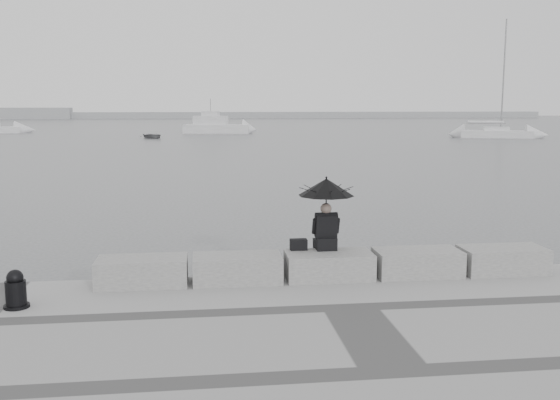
{
  "coord_description": "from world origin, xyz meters",
  "views": [
    {
      "loc": [
        -2.28,
        -11.49,
        3.72
      ],
      "look_at": [
        -0.49,
        3.0,
        1.47
      ],
      "focal_mm": 40.0,
      "sensor_mm": 36.0,
      "label": 1
    }
  ],
  "objects": [
    {
      "name": "distant_landmass",
      "position": [
        -8.14,
        154.51,
        0.9
      ],
      "size": [
        180.0,
        8.0,
        2.8
      ],
      "color": "#939698",
      "rests_on": "ground"
    },
    {
      "name": "seated_person",
      "position": [
        -0.01,
        -0.19,
        1.98
      ],
      "size": [
        1.06,
        1.06,
        1.39
      ],
      "rotation": [
        0.0,
        0.0,
        0.01
      ],
      "color": "black",
      "rests_on": "stone_block_centre"
    },
    {
      "name": "stone_block_far_right",
      "position": [
        3.4,
        -0.45,
        0.75
      ],
      "size": [
        1.6,
        0.8,
        0.5
      ],
      "primitive_type": "cube",
      "color": "slate",
      "rests_on": "promenade"
    },
    {
      "name": "sailboat_right",
      "position": [
        30.05,
        54.42,
        0.53
      ],
      "size": [
        7.97,
        4.88,
        12.9
      ],
      "rotation": [
        0.0,
        0.0,
        -0.35
      ],
      "color": "white",
      "rests_on": "ground"
    },
    {
      "name": "motor_cruiser",
      "position": [
        -0.4,
        68.98,
        0.89
      ],
      "size": [
        8.76,
        4.45,
        4.5
      ],
      "rotation": [
        0.0,
        0.0,
        -0.21
      ],
      "color": "white",
      "rests_on": "ground"
    },
    {
      "name": "mooring_bollard",
      "position": [
        -5.27,
        -1.49,
        0.77
      ],
      "size": [
        0.4,
        0.4,
        0.63
      ],
      "color": "black",
      "rests_on": "promenade"
    },
    {
      "name": "stone_block_centre",
      "position": [
        0.0,
        -0.45,
        0.75
      ],
      "size": [
        1.6,
        0.8,
        0.5
      ],
      "primitive_type": "cube",
      "color": "slate",
      "rests_on": "promenade"
    },
    {
      "name": "dinghy",
      "position": [
        -7.7,
        58.49,
        0.28
      ],
      "size": [
        3.46,
        3.01,
        0.55
      ],
      "primitive_type": "imported",
      "rotation": [
        0.0,
        0.0,
        0.61
      ],
      "color": "gray",
      "rests_on": "ground"
    },
    {
      "name": "stone_block_left",
      "position": [
        -1.7,
        -0.45,
        0.75
      ],
      "size": [
        1.6,
        0.8,
        0.5
      ],
      "primitive_type": "cube",
      "color": "slate",
      "rests_on": "promenade"
    },
    {
      "name": "bag",
      "position": [
        -0.53,
        -0.16,
        1.1
      ],
      "size": [
        0.32,
        0.18,
        0.2
      ],
      "primitive_type": "cube",
      "color": "black",
      "rests_on": "stone_block_centre"
    },
    {
      "name": "stone_block_far_left",
      "position": [
        -3.4,
        -0.45,
        0.75
      ],
      "size": [
        1.6,
        0.8,
        0.5
      ],
      "primitive_type": "cube",
      "color": "slate",
      "rests_on": "promenade"
    },
    {
      "name": "ground",
      "position": [
        0.0,
        0.0,
        0.0
      ],
      "size": [
        360.0,
        360.0,
        0.0
      ],
      "primitive_type": "plane",
      "color": "#444749",
      "rests_on": "ground"
    },
    {
      "name": "stone_block_right",
      "position": [
        1.7,
        -0.45,
        0.75
      ],
      "size": [
        1.6,
        0.8,
        0.5
      ],
      "primitive_type": "cube",
      "color": "slate",
      "rests_on": "promenade"
    }
  ]
}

